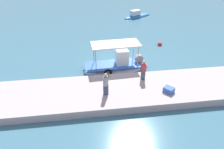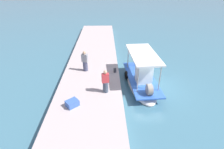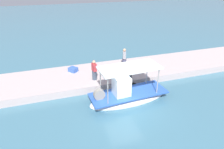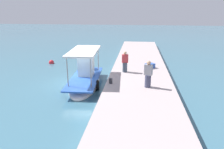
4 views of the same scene
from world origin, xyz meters
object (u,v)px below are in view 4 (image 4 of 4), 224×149
(fisherman_by_crate, at_px, (148,75))
(main_fishing_boat, at_px, (85,79))
(mooring_bollard, at_px, (111,81))
(marker_buoy, at_px, (51,62))
(fisherman_near_bollard, at_px, (125,63))
(cargo_crate, at_px, (150,66))

(fisherman_by_crate, bearing_deg, main_fishing_boat, 71.80)
(mooring_bollard, bearing_deg, marker_buoy, 45.60)
(fisherman_near_bollard, xyz_separation_m, cargo_crate, (1.49, -2.11, -0.58))
(main_fishing_boat, height_order, mooring_bollard, main_fishing_boat)
(main_fishing_boat, relative_size, mooring_bollard, 17.01)
(cargo_crate, bearing_deg, fisherman_near_bollard, 125.35)
(main_fishing_boat, relative_size, fisherman_by_crate, 3.41)
(fisherman_near_bollard, height_order, fisherman_by_crate, fisherman_by_crate)
(fisherman_near_bollard, relative_size, fisherman_by_crate, 0.95)
(fisherman_near_bollard, bearing_deg, marker_buoy, 62.37)
(mooring_bollard, relative_size, marker_buoy, 0.68)
(main_fishing_boat, distance_m, cargo_crate, 5.98)
(fisherman_near_bollard, relative_size, marker_buoy, 3.22)
(fisherman_near_bollard, xyz_separation_m, fisherman_by_crate, (-3.31, -1.73, 0.04))
(marker_buoy, bearing_deg, fisherman_near_bollard, -117.63)
(mooring_bollard, relative_size, cargo_crate, 0.49)
(cargo_crate, relative_size, marker_buoy, 1.38)
(mooring_bollard, xyz_separation_m, marker_buoy, (7.12, 7.27, -0.68))
(main_fishing_boat, height_order, fisherman_by_crate, main_fishing_boat)
(main_fishing_boat, bearing_deg, marker_buoy, 40.76)
(main_fishing_boat, relative_size, cargo_crate, 8.37)
(fisherman_near_bollard, distance_m, marker_buoy, 9.20)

